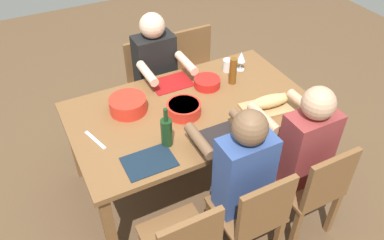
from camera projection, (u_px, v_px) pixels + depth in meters
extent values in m
plane|color=brown|center=(192.00, 176.00, 3.30)|extent=(8.00, 8.00, 0.00)
cube|color=brown|center=(192.00, 111.00, 2.84)|extent=(1.78, 1.05, 0.04)
cube|color=brown|center=(247.00, 90.00, 3.69)|extent=(0.07, 0.07, 0.70)
cube|color=brown|center=(75.00, 144.00, 3.11)|extent=(0.07, 0.07, 0.70)
cube|color=brown|center=(311.00, 150.00, 3.05)|extent=(0.07, 0.07, 0.70)
cube|color=brown|center=(110.00, 232.00, 2.47)|extent=(0.07, 0.07, 0.70)
cube|color=brown|center=(178.00, 239.00, 2.33)|extent=(0.40, 0.40, 0.03)
cube|color=brown|center=(190.00, 229.00, 2.65)|extent=(0.04, 0.04, 0.42)
cube|color=brown|center=(305.00, 183.00, 2.67)|extent=(0.40, 0.40, 0.03)
cube|color=brown|center=(330.00, 180.00, 2.41)|extent=(0.38, 0.04, 0.40)
cube|color=brown|center=(266.00, 196.00, 2.87)|extent=(0.04, 0.04, 0.42)
cube|color=brown|center=(302.00, 180.00, 2.99)|extent=(0.04, 0.04, 0.42)
cube|color=brown|center=(295.00, 231.00, 2.64)|extent=(0.04, 0.04, 0.42)
cube|color=brown|center=(333.00, 212.00, 2.76)|extent=(0.04, 0.04, 0.42)
cylinder|color=#2D2D38|center=(272.00, 186.00, 2.93)|extent=(0.11, 0.11, 0.45)
cylinder|color=#2D2D38|center=(289.00, 179.00, 2.99)|extent=(0.11, 0.11, 0.45)
cube|color=maroon|center=(307.00, 148.00, 2.53)|extent=(0.34, 0.20, 0.55)
cylinder|color=tan|center=(264.00, 118.00, 2.58)|extent=(0.07, 0.30, 0.07)
cylinder|color=tan|center=(304.00, 104.00, 2.70)|extent=(0.07, 0.30, 0.07)
sphere|color=tan|center=(319.00, 103.00, 2.29)|extent=(0.21, 0.21, 0.21)
cube|color=brown|center=(201.00, 76.00, 3.72)|extent=(0.40, 0.40, 0.03)
cube|color=brown|center=(192.00, 48.00, 3.71)|extent=(0.38, 0.04, 0.40)
cube|color=brown|center=(224.00, 99.00, 3.81)|extent=(0.04, 0.04, 0.42)
cube|color=brown|center=(193.00, 109.00, 3.69)|extent=(0.04, 0.04, 0.42)
cube|color=brown|center=(207.00, 82.00, 4.04)|extent=(0.04, 0.04, 0.42)
cube|color=brown|center=(178.00, 90.00, 3.92)|extent=(0.04, 0.04, 0.42)
cube|color=brown|center=(245.00, 209.00, 2.50)|extent=(0.40, 0.40, 0.03)
cube|color=brown|center=(266.00, 209.00, 2.24)|extent=(0.38, 0.04, 0.40)
cube|color=brown|center=(209.00, 221.00, 2.70)|extent=(0.04, 0.04, 0.42)
cube|color=brown|center=(250.00, 203.00, 2.82)|extent=(0.04, 0.04, 0.42)
cube|color=brown|center=(278.00, 239.00, 2.59)|extent=(0.04, 0.04, 0.42)
cylinder|color=#2D2D38|center=(217.00, 210.00, 2.76)|extent=(0.11, 0.11, 0.45)
cylinder|color=#2D2D38|center=(236.00, 202.00, 2.81)|extent=(0.11, 0.11, 0.45)
cube|color=#334C8C|center=(244.00, 173.00, 2.36)|extent=(0.34, 0.20, 0.55)
cylinder|color=brown|center=(199.00, 141.00, 2.41)|extent=(0.07, 0.30, 0.07)
cylinder|color=brown|center=(245.00, 125.00, 2.53)|extent=(0.07, 0.30, 0.07)
sphere|color=brown|center=(250.00, 128.00, 2.12)|extent=(0.21, 0.21, 0.21)
cube|color=brown|center=(154.00, 89.00, 3.55)|extent=(0.40, 0.40, 0.03)
cube|color=brown|center=(145.00, 60.00, 3.54)|extent=(0.38, 0.04, 0.40)
cube|color=brown|center=(179.00, 113.00, 3.63)|extent=(0.04, 0.04, 0.42)
cube|color=brown|center=(146.00, 124.00, 3.52)|extent=(0.04, 0.04, 0.42)
cube|color=brown|center=(165.00, 94.00, 3.87)|extent=(0.04, 0.04, 0.42)
cube|color=brown|center=(133.00, 104.00, 3.75)|extent=(0.04, 0.04, 0.42)
cylinder|color=#2D2D38|center=(173.00, 118.00, 3.56)|extent=(0.11, 0.11, 0.45)
cylinder|color=#2D2D38|center=(157.00, 123.00, 3.50)|extent=(0.11, 0.11, 0.45)
cube|color=black|center=(155.00, 65.00, 3.32)|extent=(0.34, 0.20, 0.55)
cylinder|color=beige|center=(186.00, 63.00, 3.12)|extent=(0.07, 0.30, 0.07)
cylinder|color=beige|center=(147.00, 73.00, 3.00)|extent=(0.07, 0.30, 0.07)
sphere|color=beige|center=(152.00, 26.00, 3.09)|extent=(0.21, 0.21, 0.21)
cylinder|color=red|center=(207.00, 83.00, 3.03)|extent=(0.21, 0.21, 0.07)
cylinder|color=#669E33|center=(207.00, 80.00, 3.01)|extent=(0.18, 0.18, 0.02)
cylinder|color=red|center=(184.00, 109.00, 2.76)|extent=(0.25, 0.25, 0.09)
cylinder|color=orange|center=(184.00, 106.00, 2.74)|extent=(0.22, 0.22, 0.03)
cylinder|color=red|center=(128.00, 105.00, 2.78)|extent=(0.27, 0.27, 0.11)
cylinder|color=#2D7028|center=(128.00, 101.00, 2.75)|extent=(0.24, 0.24, 0.04)
cube|color=tan|center=(269.00, 107.00, 2.82)|extent=(0.42, 0.26, 0.02)
ellipsoid|color=tan|center=(270.00, 101.00, 2.79)|extent=(0.33, 0.14, 0.09)
cylinder|color=#193819|center=(167.00, 132.00, 2.47)|extent=(0.08, 0.08, 0.20)
cylinder|color=#193819|center=(166.00, 115.00, 2.38)|extent=(0.03, 0.03, 0.09)
cylinder|color=brown|center=(233.00, 71.00, 3.02)|extent=(0.06, 0.06, 0.22)
cylinder|color=silver|center=(240.00, 69.00, 3.24)|extent=(0.07, 0.07, 0.01)
cylinder|color=silver|center=(240.00, 65.00, 3.21)|extent=(0.01, 0.01, 0.07)
cone|color=silver|center=(241.00, 57.00, 3.16)|extent=(0.08, 0.08, 0.08)
cube|color=#142333|center=(149.00, 162.00, 2.41)|extent=(0.32, 0.23, 0.01)
cylinder|color=white|center=(227.00, 65.00, 3.20)|extent=(0.08, 0.08, 0.10)
cube|color=black|center=(217.00, 138.00, 2.58)|extent=(0.32, 0.23, 0.01)
cube|color=maroon|center=(171.00, 83.00, 3.08)|extent=(0.32, 0.23, 0.01)
cube|color=silver|center=(95.00, 140.00, 2.56)|extent=(0.09, 0.23, 0.01)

